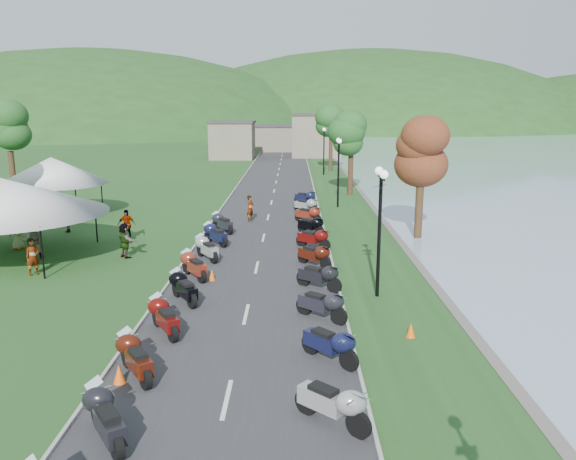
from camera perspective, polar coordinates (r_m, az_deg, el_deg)
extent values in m
cube|color=#333335|center=(43.68, -1.69, 2.81)|extent=(7.00, 120.00, 0.02)
cube|color=gray|center=(88.24, -1.89, 9.32)|extent=(18.00, 16.00, 5.00)
imported|color=slate|center=(27.43, -24.34, -4.18)|extent=(0.75, 0.75, 1.67)
imported|color=slate|center=(30.31, -24.34, -2.66)|extent=(1.05, 0.83, 1.90)
imported|color=slate|center=(35.84, -21.48, -0.22)|extent=(1.06, 1.02, 1.61)
cone|color=#F2590C|center=(16.25, -16.78, -13.86)|extent=(0.34, 0.34, 0.53)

